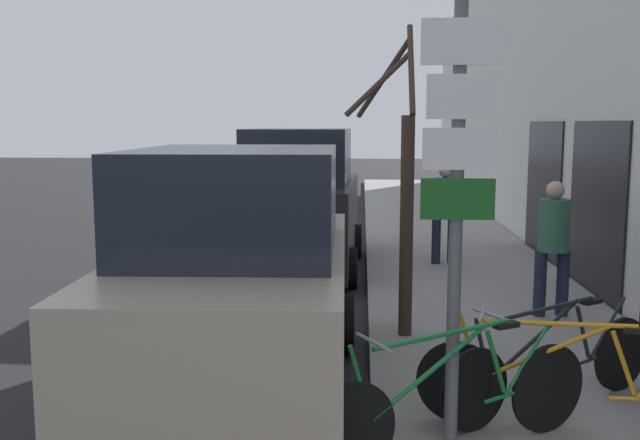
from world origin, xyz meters
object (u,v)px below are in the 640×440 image
Objects in this scene: pedestrian_far at (445,207)px; bicycle_0 at (456,401)px; street_tree at (404,201)px; signpost at (457,200)px; pedestrian_near at (553,239)px; bicycle_1 at (573,387)px; parked_car_0 at (241,289)px; parked_car_1 at (299,207)px; bicycle_2 at (553,364)px.

bicycle_0 is at bearing 67.47° from pedestrian_far.
street_tree reaches higher than pedestrian_far.
signpost is 4.27m from pedestrian_near.
street_tree is at bearing 18.80° from pedestrian_near.
bicycle_1 is 2.94m from parked_car_0.
bicycle_0 is at bearing 59.57° from pedestrian_near.
parked_car_1 is 1.19× the size of street_tree.
bicycle_2 is at bearing -9.60° from parked_car_0.
parked_car_0 is at bearing -88.75° from parked_car_1.
pedestrian_near is (3.49, 2.64, 0.07)m from parked_car_0.
signpost is 1.93× the size of pedestrian_far.
bicycle_1 is (0.94, 0.38, -0.01)m from bicycle_0.
pedestrian_near is 3.50m from pedestrian_far.
pedestrian_near is (1.70, 3.93, 0.57)m from bicycle_0.
bicycle_2 is 0.45× the size of parked_car_0.
bicycle_0 is 1.27× the size of pedestrian_far.
street_tree is at bearing -4.26° from bicycle_2.
pedestrian_near is at bearing 65.78° from signpost.
bicycle_0 is 3.22m from street_tree.
signpost is 1.46m from bicycle_0.
pedestrian_near is at bearing 25.91° from street_tree.
bicycle_2 is 3.18m from pedestrian_near.
street_tree is at bearing 94.18° from signpost.
street_tree is (-1.16, 2.10, 1.15)m from bicycle_2.
signpost is 0.71× the size of parked_car_0.
bicycle_2 is at bearing -61.16° from street_tree.
parked_car_0 is (-2.72, 0.39, 0.52)m from bicycle_2.
bicycle_1 is at bearing -66.85° from parked_car_1.
signpost reaches higher than pedestrian_near.
signpost reaches higher than bicycle_0.
parked_car_0 is at bearing 146.68° from signpost.
parked_car_0 is (-1.80, 1.29, 0.51)m from bicycle_0.
signpost reaches higher than bicycle_1.
parked_car_0 is at bearing 85.08° from bicycle_1.
bicycle_1 is at bearing 148.59° from bicycle_2.
parked_car_1 is at bearing 88.46° from parked_car_0.
street_tree is at bearing 45.98° from parked_car_0.
signpost is at bearing -74.61° from parked_car_1.
bicycle_2 is at bearing -65.35° from parked_car_1.
pedestrian_far is at bearing 65.78° from parked_car_0.
bicycle_2 is 6.43m from pedestrian_far.
parked_car_1 is at bearing -50.40° from pedestrian_near.
signpost is 1.78m from bicycle_1.
bicycle_2 is (0.95, 0.78, -1.47)m from signpost.
bicycle_2 is 1.21× the size of pedestrian_far.
bicycle_0 is 2.27m from parked_car_0.
parked_car_0 is 1.11× the size of parked_car_1.
pedestrian_near and pedestrian_far have the same top height.
street_tree is (-1.92, -0.93, 0.57)m from pedestrian_near.
bicycle_0 is 7.45m from parked_car_1.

